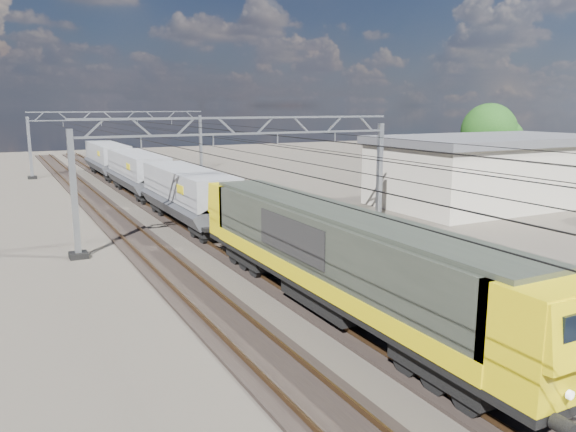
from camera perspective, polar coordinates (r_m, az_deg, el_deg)
name	(u,v)px	position (r m, az deg, el deg)	size (l,w,h in m)	color
ground	(278,254)	(29.84, -1.03, -3.85)	(160.00, 160.00, 0.00)	black
track_outer_west	(167,267)	(27.76, -12.22, -5.10)	(2.60, 140.00, 0.30)	black
track_loco	(243,257)	(29.01, -4.58, -4.17)	(2.60, 140.00, 0.30)	black
track_inner_east	(311,248)	(30.73, 2.31, -3.27)	(2.60, 140.00, 0.30)	black
track_outer_east	(370,240)	(32.86, 8.37, -2.43)	(2.60, 140.00, 0.30)	black
catenary_gantry_mid	(247,173)	(32.67, -4.21, 4.41)	(19.90, 0.90, 7.11)	#989EA5
catenary_gantry_far	(121,140)	(67.14, -16.64, 7.43)	(19.90, 0.90, 7.11)	#989EA5
overhead_wires	(221,137)	(36.21, -6.79, 7.95)	(12.03, 140.00, 0.53)	black
locomotive	(335,254)	(20.93, 4.77, -3.82)	(2.76, 21.10, 3.62)	black
hopper_wagon_lead	(188,192)	(36.82, -10.11, 2.40)	(3.38, 13.00, 3.25)	black
hopper_wagon_mid	(138,170)	(50.44, -15.03, 4.52)	(3.38, 13.00, 3.25)	black
hopper_wagon_third	(108,157)	(64.31, -17.85, 5.72)	(3.38, 13.00, 3.25)	black
industrial_shed	(492,170)	(47.45, 20.00, 4.43)	(18.60, 10.60, 5.40)	beige
tree_far	(493,133)	(58.64, 20.09, 7.90)	(5.76, 5.36, 7.97)	#312116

